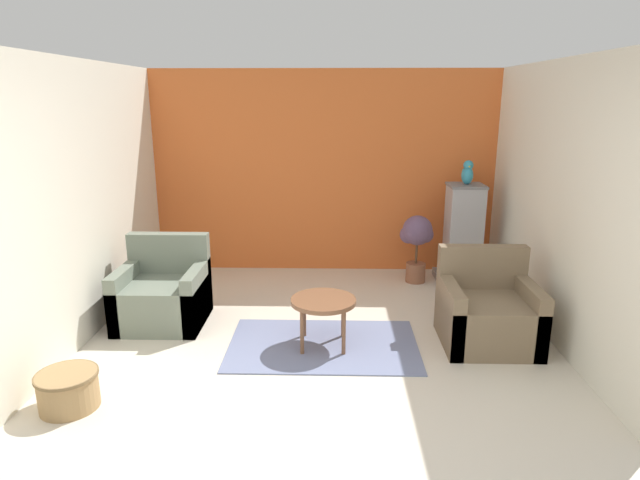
{
  "coord_description": "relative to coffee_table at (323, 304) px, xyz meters",
  "views": [
    {
      "loc": [
        0.12,
        -3.07,
        2.23
      ],
      "look_at": [
        0.0,
        1.88,
        0.9
      ],
      "focal_mm": 30.0,
      "sensor_mm": 36.0,
      "label": 1
    }
  ],
  "objects": [
    {
      "name": "ground_plane",
      "position": [
        -0.04,
        -1.45,
        -0.41
      ],
      "size": [
        20.0,
        20.0,
        0.0
      ],
      "primitive_type": "plane",
      "color": "beige",
      "rests_on": "ground"
    },
    {
      "name": "wall_back_accent",
      "position": [
        -0.04,
        2.33,
        0.87
      ],
      "size": [
        4.48,
        0.06,
        2.57
      ],
      "color": "orange",
      "rests_on": "ground_plane"
    },
    {
      "name": "wall_left",
      "position": [
        -2.25,
        0.42,
        0.87
      ],
      "size": [
        0.06,
        3.76,
        2.57
      ],
      "color": "silver",
      "rests_on": "ground_plane"
    },
    {
      "name": "wall_right",
      "position": [
        2.17,
        0.42,
        0.87
      ],
      "size": [
        0.06,
        3.76,
        2.57
      ],
      "color": "silver",
      "rests_on": "ground_plane"
    },
    {
      "name": "area_rug",
      "position": [
        0.0,
        0.0,
        -0.4
      ],
      "size": [
        1.74,
        1.11,
        0.01
      ],
      "color": "slate",
      "rests_on": "ground_plane"
    },
    {
      "name": "coffee_table",
      "position": [
        0.0,
        0.0,
        0.0
      ],
      "size": [
        0.59,
        0.59,
        0.46
      ],
      "color": "brown",
      "rests_on": "ground_plane"
    },
    {
      "name": "armchair_left",
      "position": [
        -1.63,
        0.51,
        -0.12
      ],
      "size": [
        0.84,
        0.78,
        0.86
      ],
      "color": "slate",
      "rests_on": "ground_plane"
    },
    {
      "name": "armchair_right",
      "position": [
        1.52,
        0.11,
        -0.12
      ],
      "size": [
        0.84,
        0.78,
        0.86
      ],
      "color": "#7A664C",
      "rests_on": "ground_plane"
    },
    {
      "name": "birdcage",
      "position": [
        1.67,
        1.82,
        0.16
      ],
      "size": [
        0.59,
        0.59,
        1.22
      ],
      "color": "slate",
      "rests_on": "ground_plane"
    },
    {
      "name": "parrot",
      "position": [
        1.67,
        1.83,
        0.94
      ],
      "size": [
        0.14,
        0.25,
        0.29
      ],
      "color": "teal",
      "rests_on": "birdcage"
    },
    {
      "name": "potted_plant",
      "position": [
        1.11,
        1.81,
        0.14
      ],
      "size": [
        0.4,
        0.36,
        0.84
      ],
      "color": "brown",
      "rests_on": "ground_plane"
    },
    {
      "name": "wicker_basket",
      "position": [
        -1.86,
        -1.06,
        -0.26
      ],
      "size": [
        0.45,
        0.45,
        0.28
      ],
      "color": "#A37F51",
      "rests_on": "ground_plane"
    }
  ]
}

